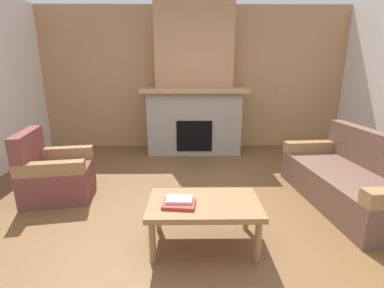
% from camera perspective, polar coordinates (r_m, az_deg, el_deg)
% --- Properties ---
extents(ground, '(9.00, 9.00, 0.00)m').
position_cam_1_polar(ground, '(3.14, 1.29, -15.15)').
color(ground, brown).
extents(wall_back_wood_panel, '(6.00, 0.12, 2.70)m').
position_cam_1_polar(wall_back_wood_panel, '(5.70, 0.34, 12.99)').
color(wall_back_wood_panel, tan).
rests_on(wall_back_wood_panel, ground).
extents(fireplace, '(1.90, 0.82, 2.70)m').
position_cam_1_polar(fireplace, '(5.34, 0.41, 10.82)').
color(fireplace, gray).
rests_on(fireplace, ground).
extents(couch, '(1.00, 1.87, 0.85)m').
position_cam_1_polar(couch, '(3.87, 29.65, -6.45)').
color(couch, brown).
rests_on(couch, ground).
extents(armchair, '(0.88, 0.88, 0.85)m').
position_cam_1_polar(armchair, '(3.94, -26.08, -5.48)').
color(armchair, brown).
rests_on(armchair, ground).
extents(coffee_table, '(1.00, 0.60, 0.43)m').
position_cam_1_polar(coffee_table, '(2.59, 2.44, -12.72)').
color(coffee_table, '#997047').
rests_on(coffee_table, ground).
extents(book_stack_near_edge, '(0.30, 0.24, 0.06)m').
position_cam_1_polar(book_stack_near_edge, '(2.50, -2.63, -11.74)').
color(book_stack_near_edge, '#B23833').
rests_on(book_stack_near_edge, coffee_table).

